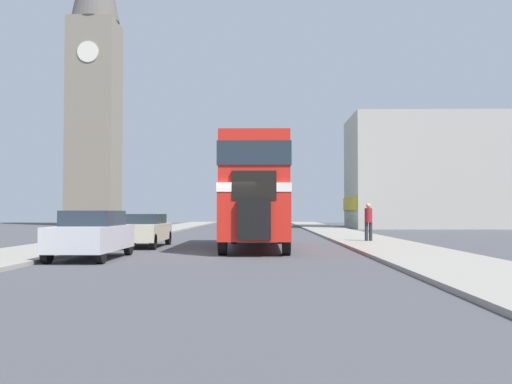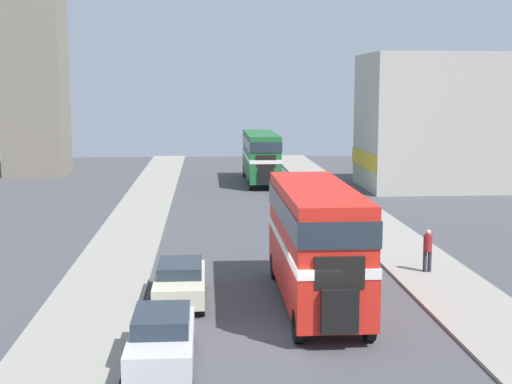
{
  "view_description": "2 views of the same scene",
  "coord_description": "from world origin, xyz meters",
  "px_view_note": "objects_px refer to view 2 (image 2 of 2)",
  "views": [
    {
      "loc": [
        1.54,
        -19.97,
        1.5
      ],
      "look_at": [
        1.21,
        3.55,
        2.32
      ],
      "focal_mm": 40.0,
      "sensor_mm": 36.0,
      "label": 1
    },
    {
      "loc": [
        -2.68,
        -21.09,
        7.75
      ],
      "look_at": [
        0.0,
        16.51,
        2.24
      ],
      "focal_mm": 50.0,
      "sensor_mm": 36.0,
      "label": 2
    }
  ],
  "objects_px": {
    "bus_distant": "(261,153)",
    "car_parked_near": "(162,339)",
    "double_decker_bus": "(316,235)",
    "car_parked_mid": "(180,281)",
    "pedestrian_walking": "(428,248)"
  },
  "relations": [
    {
      "from": "bus_distant",
      "to": "car_parked_mid",
      "type": "relative_size",
      "value": 2.38
    },
    {
      "from": "double_decker_bus",
      "to": "pedestrian_walking",
      "type": "bearing_deg",
      "value": 35.94
    },
    {
      "from": "double_decker_bus",
      "to": "car_parked_mid",
      "type": "bearing_deg",
      "value": 169.93
    },
    {
      "from": "car_parked_near",
      "to": "bus_distant",
      "type": "bearing_deg",
      "value": 81.5
    },
    {
      "from": "car_parked_near",
      "to": "car_parked_mid",
      "type": "height_order",
      "value": "car_parked_near"
    },
    {
      "from": "bus_distant",
      "to": "pedestrian_walking",
      "type": "height_order",
      "value": "bus_distant"
    },
    {
      "from": "double_decker_bus",
      "to": "pedestrian_walking",
      "type": "xyz_separation_m",
      "value": [
        5.33,
        3.87,
        -1.42
      ]
    },
    {
      "from": "car_parked_near",
      "to": "car_parked_mid",
      "type": "relative_size",
      "value": 0.97
    },
    {
      "from": "car_parked_near",
      "to": "pedestrian_walking",
      "type": "bearing_deg",
      "value": 41.33
    },
    {
      "from": "double_decker_bus",
      "to": "car_parked_near",
      "type": "distance_m",
      "value": 7.65
    },
    {
      "from": "double_decker_bus",
      "to": "car_parked_mid",
      "type": "xyz_separation_m",
      "value": [
        -4.86,
        0.86,
        -1.81
      ]
    },
    {
      "from": "double_decker_bus",
      "to": "bus_distant",
      "type": "xyz_separation_m",
      "value": [
        0.65,
        33.52,
        -0.1
      ]
    },
    {
      "from": "pedestrian_walking",
      "to": "car_parked_mid",
      "type": "bearing_deg",
      "value": -163.59
    },
    {
      "from": "car_parked_mid",
      "to": "car_parked_near",
      "type": "bearing_deg",
      "value": -92.76
    },
    {
      "from": "bus_distant",
      "to": "car_parked_near",
      "type": "bearing_deg",
      "value": -98.5
    }
  ]
}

